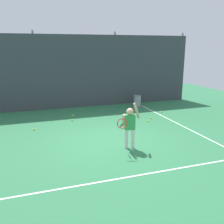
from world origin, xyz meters
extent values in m
plane|color=#2D7247|center=(0.00, 0.00, 0.00)|extent=(20.00, 20.00, 0.00)
cube|color=white|center=(0.00, -2.46, 0.00)|extent=(9.00, 0.05, 0.00)
cube|color=white|center=(3.06, 1.00, 0.00)|extent=(0.05, 9.00, 0.00)
cube|color=#383D42|center=(0.00, 4.74, 1.71)|extent=(11.74, 0.08, 3.42)
cylinder|color=slate|center=(-1.91, 4.80, 1.79)|extent=(0.09, 0.09, 3.57)
cylinder|color=slate|center=(1.91, 4.80, 1.79)|extent=(0.09, 0.09, 3.57)
cylinder|color=slate|center=(5.72, 4.80, 1.79)|extent=(0.09, 0.09, 3.57)
cylinder|color=silver|center=(0.28, -0.84, 0.29)|extent=(0.11, 0.11, 0.58)
cylinder|color=silver|center=(0.44, -0.95, 0.29)|extent=(0.11, 0.11, 0.58)
cube|color=green|center=(0.36, -0.89, 0.80)|extent=(0.33, 0.24, 0.44)
sphere|color=tan|center=(0.36, -0.89, 1.10)|extent=(0.20, 0.20, 0.20)
cylinder|color=tan|center=(0.55, -0.92, 1.12)|extent=(0.22, 0.12, 0.46)
cylinder|color=tan|center=(0.15, -0.90, 0.87)|extent=(0.14, 0.30, 0.43)
cylinder|color=black|center=(0.05, -1.00, 0.75)|extent=(0.09, 0.24, 0.15)
torus|color=red|center=(0.00, -1.22, 0.88)|extent=(0.32, 0.23, 0.26)
cylinder|color=gray|center=(2.78, 3.92, 0.28)|extent=(0.36, 0.36, 0.55)
torus|color=#595B60|center=(2.78, 3.92, 0.55)|extent=(0.38, 0.38, 0.02)
sphere|color=#CCE033|center=(2.09, 1.34, 0.03)|extent=(0.07, 0.07, 0.07)
sphere|color=#CCE033|center=(3.32, 2.47, 0.03)|extent=(0.07, 0.07, 0.07)
sphere|color=#CCE033|center=(-2.22, 1.72, 0.03)|extent=(0.07, 0.07, 0.07)
sphere|color=#CCE033|center=(1.04, 1.05, 0.03)|extent=(0.07, 0.07, 0.07)
sphere|color=#CCE033|center=(2.40, 1.71, 0.03)|extent=(0.07, 0.07, 0.07)
sphere|color=#CCE033|center=(-0.56, 3.13, 0.03)|extent=(0.07, 0.07, 0.07)
sphere|color=#CCE033|center=(-0.73, 2.40, 0.03)|extent=(0.07, 0.07, 0.07)
camera|label=1|loc=(-2.35, -7.28, 2.88)|focal=40.71mm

